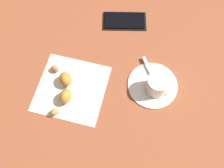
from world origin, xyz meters
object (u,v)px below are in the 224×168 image
cell_phone (125,21)px  teaspoon (154,80)px  espresso_cup (158,84)px  sugar_packet (163,83)px  napkin (71,88)px  croissant (64,88)px  saucer (153,86)px

cell_phone → teaspoon: bearing=-63.6°
cell_phone → espresso_cup: bearing=-64.6°
sugar_packet → napkin: 0.26m
teaspoon → sugar_packet: teaspoon is taller
napkin → croissant: bearing=-154.2°
cell_phone → croissant: bearing=-120.2°
saucer → cell_phone: bearing=114.2°
teaspoon → napkin: (-0.23, -0.04, -0.01)m
sugar_packet → napkin: bearing=93.1°
espresso_cup → cell_phone: size_ratio=0.54×
espresso_cup → cell_phone: bearing=115.4°
saucer → sugar_packet: sugar_packet is taller
espresso_cup → croissant: espresso_cup is taller
teaspoon → cell_phone: teaspoon is taller
teaspoon → sugar_packet: 0.02m
saucer → croissant: 0.25m
espresso_cup → saucer: bearing=139.9°
saucer → napkin: size_ratio=0.75×
sugar_packet → cell_phone: (-0.13, 0.21, -0.01)m
napkin → cell_phone: (0.13, 0.25, 0.00)m
espresso_cup → teaspoon: espresso_cup is taller
saucer → sugar_packet: (0.03, 0.01, 0.01)m
espresso_cup → teaspoon: bearing=104.5°
saucer → croissant: size_ratio=0.91×
espresso_cup → sugar_packet: 0.04m
espresso_cup → croissant: size_ratio=0.50×
saucer → croissant: croissant is taller
saucer → teaspoon: size_ratio=1.22×
saucer → napkin: 0.23m
napkin → sugar_packet: bearing=8.5°
croissant → cell_phone: croissant is taller
napkin → cell_phone: 0.28m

